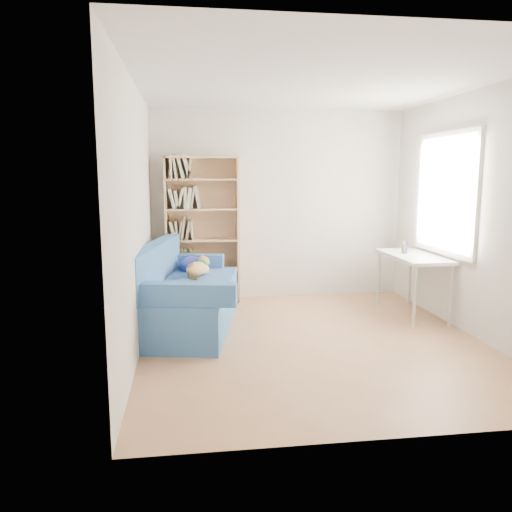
{
  "coord_description": "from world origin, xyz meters",
  "views": [
    {
      "loc": [
        -1.26,
        -4.88,
        1.7
      ],
      "look_at": [
        -0.54,
        0.37,
        0.85
      ],
      "focal_mm": 35.0,
      "sensor_mm": 36.0,
      "label": 1
    }
  ],
  "objects_px": {
    "sofa": "(185,296)",
    "desk": "(413,261)",
    "pen_cup": "(404,249)",
    "bookshelf": "(202,236)"
  },
  "relations": [
    {
      "from": "sofa",
      "to": "desk",
      "type": "height_order",
      "value": "sofa"
    },
    {
      "from": "pen_cup",
      "to": "desk",
      "type": "bearing_deg",
      "value": -61.2
    },
    {
      "from": "bookshelf",
      "to": "pen_cup",
      "type": "xyz_separation_m",
      "value": [
        2.47,
        -0.9,
        -0.09
      ]
    },
    {
      "from": "desk",
      "to": "pen_cup",
      "type": "height_order",
      "value": "pen_cup"
    },
    {
      "from": "bookshelf",
      "to": "desk",
      "type": "height_order",
      "value": "bookshelf"
    },
    {
      "from": "sofa",
      "to": "bookshelf",
      "type": "bearing_deg",
      "value": 88.89
    },
    {
      "from": "bookshelf",
      "to": "desk",
      "type": "distance_m",
      "value": 2.74
    },
    {
      "from": "bookshelf",
      "to": "pen_cup",
      "type": "distance_m",
      "value": 2.63
    },
    {
      "from": "bookshelf",
      "to": "pen_cup",
      "type": "relative_size",
      "value": 12.08
    },
    {
      "from": "bookshelf",
      "to": "desk",
      "type": "xyz_separation_m",
      "value": [
        2.54,
        -1.02,
        -0.23
      ]
    }
  ]
}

